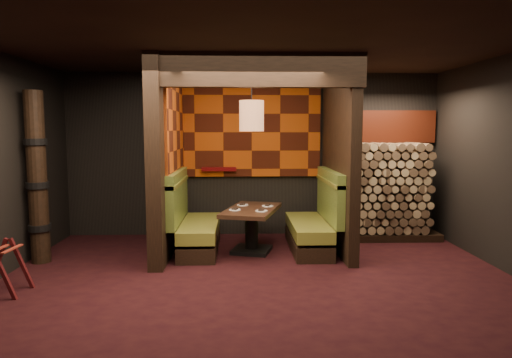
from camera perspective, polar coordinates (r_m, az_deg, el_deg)
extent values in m
cube|color=black|center=(5.62, 0.48, -13.30)|extent=(6.50, 5.50, 0.02)
cube|color=black|center=(5.39, 0.51, 16.81)|extent=(6.50, 5.50, 0.02)
cube|color=black|center=(8.07, -0.37, 3.06)|extent=(6.50, 0.02, 2.85)
cube|color=black|center=(2.58, 3.21, -3.67)|extent=(6.50, 0.02, 2.85)
cube|color=black|center=(7.05, -11.15, 2.49)|extent=(0.20, 2.20, 2.85)
cube|color=black|center=(7.17, 10.33, 2.57)|extent=(0.15, 2.10, 2.85)
cube|color=black|center=(6.05, -0.04, 13.45)|extent=(2.85, 0.18, 0.44)
cube|color=#B0430D|center=(8.01, -0.54, 5.87)|extent=(2.40, 0.06, 1.55)
cube|color=#B0430D|center=(7.19, -10.05, 5.97)|extent=(0.04, 1.85, 1.45)
cube|color=#59090B|center=(7.98, -4.65, 1.24)|extent=(0.60, 0.12, 0.07)
cube|color=black|center=(7.19, -6.99, -7.99)|extent=(0.55, 1.60, 0.22)
cube|color=olive|center=(7.13, -7.02, -6.04)|extent=(0.55, 1.60, 0.18)
cube|color=#566027|center=(7.10, -9.76, -2.94)|extent=(0.12, 1.60, 0.78)
cube|color=olive|center=(7.05, -9.81, -0.13)|extent=(0.15, 1.60, 0.06)
cube|color=black|center=(7.24, 6.50, -7.88)|extent=(0.55, 1.60, 0.22)
cube|color=olive|center=(7.18, 6.53, -5.95)|extent=(0.55, 1.60, 0.18)
cube|color=#566027|center=(7.17, 9.22, -2.84)|extent=(0.12, 1.60, 0.78)
cube|color=olive|center=(7.12, 9.26, -0.06)|extent=(0.15, 1.60, 0.06)
cube|color=black|center=(7.07, -0.55, -8.85)|extent=(0.68, 0.68, 0.06)
cylinder|color=black|center=(7.01, -0.55, -6.65)|extent=(0.20, 0.20, 0.62)
cube|color=#352516|center=(6.94, -0.55, -3.92)|extent=(1.01, 1.42, 0.06)
cylinder|color=white|center=(6.77, -2.66, -3.86)|extent=(0.18, 0.18, 0.01)
cube|color=black|center=(6.77, -2.66, -3.73)|extent=(0.10, 0.12, 0.02)
cylinder|color=white|center=(6.68, 0.68, -4.00)|extent=(0.18, 0.18, 0.01)
cube|color=black|center=(6.67, 0.68, -3.87)|extent=(0.10, 0.12, 0.02)
cylinder|color=white|center=(7.19, -1.69, -3.27)|extent=(0.18, 0.18, 0.01)
cube|color=black|center=(7.19, -1.69, -3.14)|extent=(0.10, 0.12, 0.02)
cylinder|color=white|center=(7.10, 1.46, -3.39)|extent=(0.18, 0.18, 0.01)
cube|color=black|center=(7.10, 1.46, -3.26)|extent=(0.10, 0.12, 0.02)
cylinder|color=#A46942|center=(6.78, -0.55, 7.89)|extent=(0.36, 0.36, 0.45)
sphere|color=#FFC672|center=(6.78, -0.55, 7.89)|extent=(0.18, 0.18, 0.18)
cylinder|color=black|center=(6.82, -0.56, 12.13)|extent=(0.02, 0.02, 0.56)
cube|color=#400E10|center=(5.82, -28.98, -10.41)|extent=(0.29, 0.06, 0.64)
cube|color=#400E10|center=(6.13, -27.18, -9.49)|extent=(0.29, 0.06, 0.64)
cube|color=maroon|center=(5.91, -28.18, -7.70)|extent=(0.07, 0.40, 0.01)
cylinder|color=black|center=(7.02, -25.68, 0.13)|extent=(0.26, 0.26, 2.40)
cylinder|color=black|center=(7.12, -25.41, -5.48)|extent=(0.31, 0.31, 0.09)
cylinder|color=black|center=(7.03, -25.64, -0.68)|extent=(0.31, 0.31, 0.09)
cylinder|color=black|center=(6.99, -25.87, 4.21)|extent=(0.31, 0.31, 0.09)
cube|color=black|center=(8.25, 15.91, -6.69)|extent=(1.73, 0.70, 0.12)
cube|color=brown|center=(8.11, 16.08, -1.04)|extent=(1.73, 0.70, 1.52)
cube|color=maroon|center=(8.36, 15.60, 6.33)|extent=(1.83, 0.10, 0.56)
cube|color=black|center=(7.45, 10.58, 2.69)|extent=(0.08, 0.08, 2.85)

